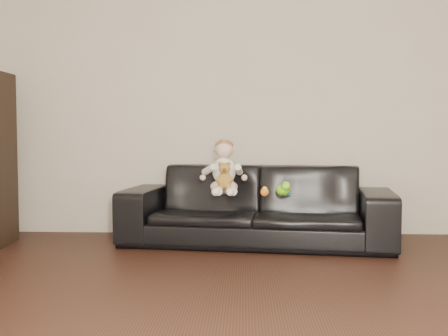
{
  "coord_description": "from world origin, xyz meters",
  "views": [
    {
      "loc": [
        -0.1,
        -2.57,
        0.94
      ],
      "look_at": [
        -0.27,
        2.14,
        0.66
      ],
      "focal_mm": 45.0,
      "sensor_mm": 36.0,
      "label": 1
    }
  ],
  "objects_px": {
    "baby": "(224,170)",
    "toy_rattle": "(265,192)",
    "toy_green": "(283,190)",
    "toy_blue_disc": "(285,194)",
    "sofa": "(257,205)",
    "teddy_bear": "(225,176)"
  },
  "relations": [
    {
      "from": "baby",
      "to": "toy_rattle",
      "type": "distance_m",
      "value": 0.41
    },
    {
      "from": "baby",
      "to": "toy_rattle",
      "type": "height_order",
      "value": "baby"
    },
    {
      "from": "baby",
      "to": "toy_green",
      "type": "distance_m",
      "value": 0.52
    },
    {
      "from": "toy_green",
      "to": "toy_rattle",
      "type": "height_order",
      "value": "toy_green"
    },
    {
      "from": "toy_rattle",
      "to": "toy_blue_disc",
      "type": "distance_m",
      "value": 0.24
    },
    {
      "from": "baby",
      "to": "toy_green",
      "type": "xyz_separation_m",
      "value": [
        0.49,
        -0.12,
        -0.16
      ]
    },
    {
      "from": "sofa",
      "to": "teddy_bear",
      "type": "relative_size",
      "value": 10.34
    },
    {
      "from": "teddy_bear",
      "to": "toy_blue_disc",
      "type": "relative_size",
      "value": 2.37
    },
    {
      "from": "sofa",
      "to": "teddy_bear",
      "type": "xyz_separation_m",
      "value": [
        -0.27,
        -0.26,
        0.27
      ]
    },
    {
      "from": "teddy_bear",
      "to": "baby",
      "type": "bearing_deg",
      "value": 90.29
    },
    {
      "from": "teddy_bear",
      "to": "toy_green",
      "type": "bearing_deg",
      "value": -0.86
    },
    {
      "from": "sofa",
      "to": "teddy_bear",
      "type": "distance_m",
      "value": 0.46
    },
    {
      "from": "toy_green",
      "to": "toy_blue_disc",
      "type": "relative_size",
      "value": 1.46
    },
    {
      "from": "baby",
      "to": "toy_blue_disc",
      "type": "bearing_deg",
      "value": -15.48
    },
    {
      "from": "teddy_bear",
      "to": "toy_rattle",
      "type": "distance_m",
      "value": 0.35
    },
    {
      "from": "toy_green",
      "to": "toy_blue_disc",
      "type": "bearing_deg",
      "value": 75.63
    },
    {
      "from": "baby",
      "to": "toy_blue_disc",
      "type": "distance_m",
      "value": 0.55
    },
    {
      "from": "toy_blue_disc",
      "to": "teddy_bear",
      "type": "bearing_deg",
      "value": -165.45
    },
    {
      "from": "sofa",
      "to": "toy_rattle",
      "type": "relative_size",
      "value": 32.72
    },
    {
      "from": "baby",
      "to": "toy_green",
      "type": "relative_size",
      "value": 3.37
    },
    {
      "from": "toy_green",
      "to": "toy_blue_disc",
      "type": "distance_m",
      "value": 0.12
    },
    {
      "from": "baby",
      "to": "toy_blue_disc",
      "type": "xyz_separation_m",
      "value": [
        0.51,
        -0.01,
        -0.2
      ]
    }
  ]
}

